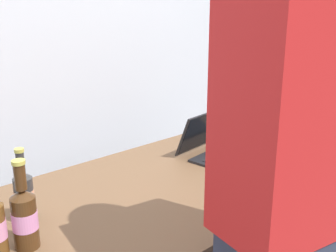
% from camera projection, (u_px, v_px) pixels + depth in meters
% --- Properties ---
extents(desk, '(1.49, 0.87, 0.75)m').
position_uv_depth(desk, '(157.00, 206.00, 1.70)').
color(desk, brown).
rests_on(desk, ground).
extents(laptop, '(0.38, 0.36, 0.21)m').
position_uv_depth(laptop, '(219.00, 146.00, 2.01)').
color(laptop, black).
rests_on(laptop, desk).
extents(beer_bottle_green, '(0.07, 0.07, 0.27)m').
position_uv_depth(beer_bottle_green, '(24.00, 195.00, 1.39)').
color(beer_bottle_green, '#333333').
rests_on(beer_bottle_green, desk).
extents(beer_bottle_brown, '(0.08, 0.08, 0.29)m').
position_uv_depth(beer_bottle_brown, '(24.00, 216.00, 1.24)').
color(beer_bottle_brown, '#472B14').
rests_on(beer_bottle_brown, desk).
extents(person_figure, '(0.43, 0.35, 1.78)m').
position_uv_depth(person_figure, '(289.00, 224.00, 1.09)').
color(person_figure, '#2D3347').
rests_on(person_figure, ground).
extents(back_wall, '(6.00, 0.10, 2.60)m').
position_uv_depth(back_wall, '(46.00, 38.00, 2.14)').
color(back_wall, silver).
rests_on(back_wall, ground).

